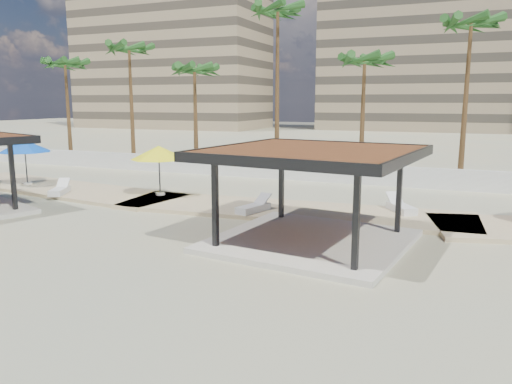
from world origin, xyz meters
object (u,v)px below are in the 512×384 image
pavilion_central (312,187)px  lounger_b (254,208)px  lounger_c (401,207)px  lounger_a (60,191)px

pavilion_central → lounger_b: (-3.58, 3.25, -1.67)m
lounger_b → lounger_c: (5.95, 2.51, 0.01)m
lounger_b → lounger_c: size_ratio=0.99×
pavilion_central → lounger_c: size_ratio=3.78×
lounger_c → pavilion_central: bearing=124.9°
lounger_b → lounger_c: 6.46m
lounger_c → lounger_a: bearing=65.7°
lounger_a → lounger_c: (16.98, 2.51, 0.01)m
lounger_b → pavilion_central: bearing=-116.2°
pavilion_central → lounger_b: 5.11m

